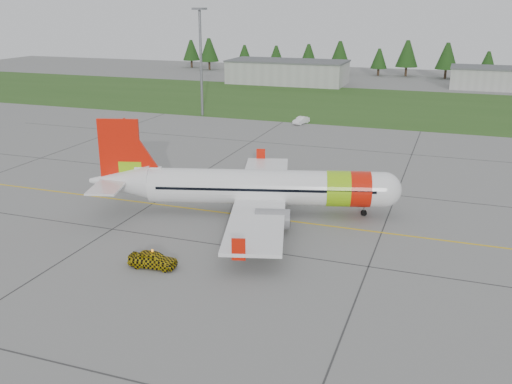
% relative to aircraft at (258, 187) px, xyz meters
% --- Properties ---
extents(ground, '(320.00, 320.00, 0.00)m').
position_rel_aircraft_xyz_m(ground, '(3.05, -9.11, -2.85)').
color(ground, gray).
rests_on(ground, ground).
extents(aircraft, '(31.92, 30.10, 9.88)m').
position_rel_aircraft_xyz_m(aircraft, '(0.00, 0.00, 0.00)').
color(aircraft, white).
rests_on(aircraft, ground).
extents(follow_me_car, '(1.55, 1.78, 4.14)m').
position_rel_aircraft_xyz_m(follow_me_car, '(-3.95, -15.23, -0.78)').
color(follow_me_car, '#D8BA0C').
rests_on(follow_me_car, ground).
extents(service_van, '(1.73, 1.67, 4.04)m').
position_rel_aircraft_xyz_m(service_van, '(-8.28, 47.30, -0.83)').
color(service_van, white).
rests_on(service_van, ground).
extents(grass_strip, '(320.00, 50.00, 0.03)m').
position_rel_aircraft_xyz_m(grass_strip, '(3.05, 72.89, -2.83)').
color(grass_strip, '#30561E').
rests_on(grass_strip, ground).
extents(taxi_guideline, '(120.00, 0.25, 0.02)m').
position_rel_aircraft_xyz_m(taxi_guideline, '(3.05, -1.11, -2.84)').
color(taxi_guideline, gold).
rests_on(taxi_guideline, ground).
extents(hangar_west, '(32.00, 14.00, 6.00)m').
position_rel_aircraft_xyz_m(hangar_west, '(-26.95, 100.89, 0.15)').
color(hangar_west, '#A8A8A3').
rests_on(hangar_west, ground).
extents(hangar_east, '(24.00, 12.00, 5.20)m').
position_rel_aircraft_xyz_m(hangar_east, '(28.05, 108.89, -0.25)').
color(hangar_east, '#A8A8A3').
rests_on(hangar_east, ground).
extents(floodlight_mast, '(0.50, 0.50, 20.00)m').
position_rel_aircraft_xyz_m(floodlight_mast, '(-28.95, 48.89, 7.15)').
color(floodlight_mast, slate).
rests_on(floodlight_mast, ground).
extents(treeline, '(160.00, 8.00, 10.00)m').
position_rel_aircraft_xyz_m(treeline, '(3.05, 128.89, 2.15)').
color(treeline, '#1C3F14').
rests_on(treeline, ground).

